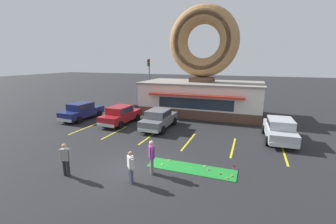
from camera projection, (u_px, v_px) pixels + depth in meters
ground_plane at (132, 169)px, 11.68m from camera, size 160.00×160.00×0.00m
donut_shop_building at (202, 78)px, 23.38m from camera, size 12.30×6.75×10.96m
putting_mat at (191, 169)px, 11.71m from camera, size 4.61×1.20×0.03m
mini_donut_near_left at (232, 176)px, 10.90m from camera, size 0.13×0.13×0.04m
mini_donut_near_right at (162, 164)px, 12.13m from camera, size 0.13×0.13×0.04m
mini_donut_mid_left at (220, 174)px, 11.12m from camera, size 0.13×0.13×0.04m
mini_donut_mid_centre at (227, 178)px, 10.69m from camera, size 0.13×0.13×0.04m
mini_donut_mid_right at (208, 169)px, 11.54m from camera, size 0.13×0.13×0.04m
mini_donut_far_left at (205, 166)px, 11.92m from camera, size 0.13×0.13×0.04m
mini_donut_far_centre at (169, 160)px, 12.62m from camera, size 0.13×0.13×0.04m
golf_ball at (170, 163)px, 12.29m from camera, size 0.04×0.04×0.04m
putting_flag_pin at (233, 168)px, 10.88m from camera, size 0.13×0.01×0.55m
car_grey at (159, 118)px, 18.61m from camera, size 1.99×4.56×1.60m
car_silver at (280, 129)px, 15.70m from camera, size 2.12×4.63×1.60m
car_red at (121, 114)px, 19.98m from camera, size 2.10×4.62×1.60m
car_navy at (82, 110)px, 21.52m from camera, size 2.10×4.62×1.60m
pedestrian_blue_sweater_man at (65, 158)px, 10.84m from camera, size 0.59×0.31×1.65m
pedestrian_hooded_kid at (131, 166)px, 10.20m from camera, size 0.45×0.45×1.55m
pedestrian_leather_jacket_man at (152, 156)px, 11.01m from camera, size 0.41×0.51×1.73m
trash_bin at (136, 109)px, 23.91m from camera, size 0.57×0.57×0.97m
traffic_light_pole at (149, 74)px, 30.36m from camera, size 0.28×0.47×5.80m
parking_stripe_far_left at (85, 128)px, 18.74m from camera, size 0.12×3.60×0.01m
parking_stripe_left at (115, 132)px, 17.72m from camera, size 0.12×3.60×0.01m
parking_stripe_mid_left at (150, 137)px, 16.69m from camera, size 0.12×3.60×0.01m
parking_stripe_centre at (189, 142)px, 15.66m from camera, size 0.12×3.60×0.01m
parking_stripe_mid_right at (233, 147)px, 14.64m from camera, size 0.12×3.60×0.01m
parking_stripe_right at (284, 154)px, 13.61m from camera, size 0.12×3.60×0.01m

